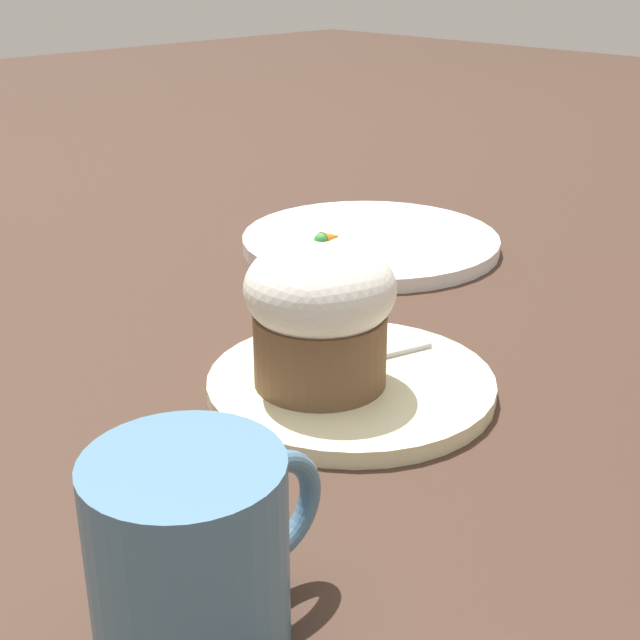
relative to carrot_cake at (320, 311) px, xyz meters
The scene contains 6 objects.
ground_plane 0.07m from the carrot_cake, 25.15° to the right, with size 4.00×4.00×0.00m, color #3D281E.
dessert_plate 0.06m from the carrot_cake, 25.15° to the right, with size 0.20×0.20×0.01m.
carrot_cake is the anchor object (origin of this frame).
spoon 0.05m from the carrot_cake, 20.13° to the left, with size 0.12×0.06×0.01m.
coffee_cup 0.24m from the carrot_cake, 147.91° to the right, with size 0.12×0.09×0.09m.
side_plate 0.34m from the carrot_cake, 36.40° to the left, with size 0.26×0.26×0.01m.
Camera 1 is at (-0.41, -0.38, 0.29)m, focal length 50.00 mm.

